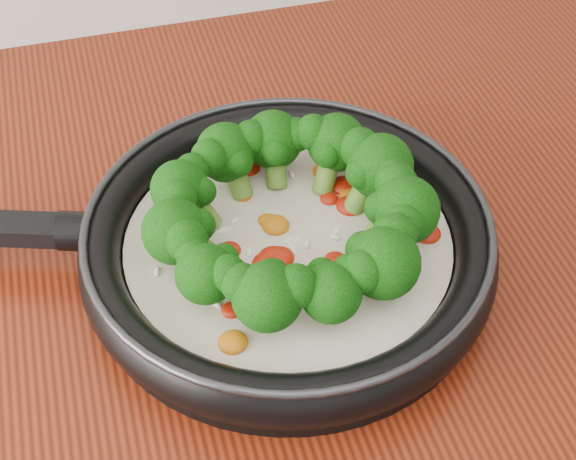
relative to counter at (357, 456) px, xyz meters
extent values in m
cube|color=#3E0F07|center=(0.00, 0.00, 0.00)|extent=(1.60, 0.80, 0.90)
cylinder|color=black|center=(-0.11, -0.04, 0.46)|extent=(0.44, 0.44, 0.01)
torus|color=black|center=(-0.11, -0.04, 0.48)|extent=(0.46, 0.46, 0.04)
torus|color=#2D2D33|center=(-0.11, -0.04, 0.51)|extent=(0.45, 0.45, 0.01)
cylinder|color=black|center=(-0.28, 0.02, 0.49)|extent=(0.04, 0.04, 0.04)
cylinder|color=beige|center=(-0.11, -0.04, 0.48)|extent=(0.36, 0.36, 0.02)
ellipsoid|color=#A71708|center=(0.01, -0.07, 0.49)|extent=(0.03, 0.03, 0.01)
ellipsoid|color=#A71708|center=(-0.20, -0.08, 0.49)|extent=(0.04, 0.04, 0.01)
ellipsoid|color=#C2640C|center=(-0.11, -0.02, 0.49)|extent=(0.03, 0.03, 0.01)
ellipsoid|color=#A71708|center=(-0.04, 0.05, 0.49)|extent=(0.02, 0.02, 0.01)
ellipsoid|color=#A71708|center=(-0.08, -0.09, 0.49)|extent=(0.03, 0.03, 0.01)
ellipsoid|color=#C2640C|center=(-0.05, 0.03, 0.49)|extent=(0.03, 0.03, 0.01)
ellipsoid|color=#A71708|center=(-0.13, -0.06, 0.49)|extent=(0.03, 0.03, 0.01)
ellipsoid|color=#A71708|center=(-0.18, 0.04, 0.49)|extent=(0.03, 0.03, 0.01)
ellipsoid|color=#C2640C|center=(-0.04, -0.01, 0.49)|extent=(0.03, 0.03, 0.01)
ellipsoid|color=#A71708|center=(-0.17, -0.11, 0.49)|extent=(0.02, 0.02, 0.01)
ellipsoid|color=#A71708|center=(-0.12, -0.06, 0.49)|extent=(0.03, 0.03, 0.01)
ellipsoid|color=#C2640C|center=(-0.13, 0.08, 0.49)|extent=(0.03, 0.03, 0.01)
ellipsoid|color=#A71708|center=(-0.16, -0.04, 0.49)|extent=(0.02, 0.02, 0.01)
ellipsoid|color=#A71708|center=(-0.04, 0.01, 0.49)|extent=(0.03, 0.03, 0.01)
ellipsoid|color=#C2640C|center=(-0.12, -0.02, 0.49)|extent=(0.02, 0.02, 0.01)
ellipsoid|color=#A71708|center=(-0.13, -0.07, 0.49)|extent=(0.04, 0.04, 0.01)
ellipsoid|color=#A71708|center=(-0.04, -0.02, 0.49)|extent=(0.03, 0.03, 0.01)
ellipsoid|color=#C2640C|center=(-0.03, 0.04, 0.49)|extent=(0.02, 0.02, 0.01)
ellipsoid|color=#A71708|center=(-0.12, 0.06, 0.49)|extent=(0.03, 0.03, 0.01)
ellipsoid|color=#A71708|center=(-0.06, 0.00, 0.49)|extent=(0.02, 0.02, 0.01)
ellipsoid|color=#C2640C|center=(-0.13, 0.02, 0.49)|extent=(0.02, 0.02, 0.01)
ellipsoid|color=#A71708|center=(-0.08, -0.08, 0.49)|extent=(0.02, 0.02, 0.01)
ellipsoid|color=#A71708|center=(-0.17, -0.06, 0.49)|extent=(0.02, 0.02, 0.01)
ellipsoid|color=#C2640C|center=(-0.18, -0.14, 0.49)|extent=(0.03, 0.03, 0.01)
ellipsoid|color=white|center=(-0.16, -0.02, 0.49)|extent=(0.01, 0.00, 0.00)
ellipsoid|color=white|center=(-0.10, -0.05, 0.49)|extent=(0.01, 0.01, 0.00)
ellipsoid|color=white|center=(-0.16, -0.10, 0.49)|extent=(0.01, 0.01, 0.00)
ellipsoid|color=white|center=(-0.09, -0.05, 0.49)|extent=(0.01, 0.01, 0.00)
ellipsoid|color=white|center=(-0.11, -0.04, 0.49)|extent=(0.01, 0.01, 0.00)
ellipsoid|color=white|center=(-0.02, -0.06, 0.49)|extent=(0.01, 0.01, 0.00)
ellipsoid|color=white|center=(-0.08, -0.12, 0.49)|extent=(0.01, 0.01, 0.00)
ellipsoid|color=white|center=(-0.06, -0.04, 0.49)|extent=(0.01, 0.01, 0.00)
ellipsoid|color=white|center=(0.01, 0.00, 0.49)|extent=(0.01, 0.01, 0.00)
ellipsoid|color=white|center=(-0.16, -0.01, 0.49)|extent=(0.01, 0.01, 0.00)
ellipsoid|color=white|center=(-0.18, -0.10, 0.49)|extent=(0.01, 0.01, 0.00)
ellipsoid|color=white|center=(-0.14, -0.10, 0.49)|extent=(0.01, 0.01, 0.00)
ellipsoid|color=white|center=(-0.15, 0.04, 0.49)|extent=(0.01, 0.01, 0.00)
ellipsoid|color=white|center=(-0.12, -0.01, 0.49)|extent=(0.01, 0.01, 0.00)
ellipsoid|color=white|center=(-0.14, -0.05, 0.49)|extent=(0.01, 0.01, 0.00)
ellipsoid|color=white|center=(-0.12, -0.03, 0.49)|extent=(0.01, 0.01, 0.00)
ellipsoid|color=white|center=(-0.02, 0.03, 0.49)|extent=(0.01, 0.01, 0.00)
ellipsoid|color=white|center=(-0.04, 0.05, 0.49)|extent=(0.01, 0.01, 0.00)
ellipsoid|color=white|center=(-0.07, -0.05, 0.49)|extent=(0.01, 0.01, 0.00)
ellipsoid|color=white|center=(-0.11, -0.05, 0.49)|extent=(0.01, 0.01, 0.00)
ellipsoid|color=white|center=(-0.15, -0.01, 0.49)|extent=(0.01, 0.01, 0.00)
ellipsoid|color=white|center=(-0.22, -0.05, 0.49)|extent=(0.01, 0.01, 0.00)
ellipsoid|color=white|center=(-0.08, 0.04, 0.49)|extent=(0.01, 0.01, 0.00)
ellipsoid|color=white|center=(-0.12, -0.06, 0.49)|extent=(0.01, 0.00, 0.00)
ellipsoid|color=white|center=(-0.11, -0.06, 0.49)|extent=(0.01, 0.01, 0.00)
cylinder|color=olive|center=(-0.03, -0.07, 0.50)|extent=(0.04, 0.03, 0.04)
sphere|color=black|center=(-0.01, -0.07, 0.53)|extent=(0.07, 0.07, 0.06)
sphere|color=black|center=(-0.01, -0.05, 0.54)|extent=(0.05, 0.05, 0.04)
sphere|color=black|center=(-0.03, -0.09, 0.53)|extent=(0.04, 0.04, 0.03)
sphere|color=black|center=(-0.03, -0.07, 0.53)|extent=(0.04, 0.04, 0.03)
cylinder|color=olive|center=(-0.03, -0.02, 0.50)|extent=(0.04, 0.03, 0.04)
sphere|color=black|center=(-0.01, -0.01, 0.53)|extent=(0.08, 0.08, 0.06)
sphere|color=black|center=(-0.03, 0.01, 0.53)|extent=(0.05, 0.05, 0.04)
sphere|color=black|center=(-0.01, -0.04, 0.53)|extent=(0.04, 0.04, 0.03)
sphere|color=black|center=(-0.03, -0.02, 0.53)|extent=(0.04, 0.04, 0.03)
cylinder|color=olive|center=(-0.05, 0.01, 0.50)|extent=(0.04, 0.04, 0.04)
sphere|color=black|center=(-0.04, 0.03, 0.53)|extent=(0.07, 0.07, 0.05)
sphere|color=black|center=(-0.06, 0.04, 0.53)|extent=(0.04, 0.04, 0.03)
sphere|color=black|center=(-0.03, 0.01, 0.53)|extent=(0.04, 0.04, 0.03)
sphere|color=black|center=(-0.06, 0.01, 0.53)|extent=(0.03, 0.03, 0.03)
cylinder|color=olive|center=(-0.10, 0.03, 0.50)|extent=(0.02, 0.04, 0.04)
sphere|color=black|center=(-0.10, 0.05, 0.52)|extent=(0.07, 0.07, 0.05)
sphere|color=black|center=(-0.12, 0.05, 0.53)|extent=(0.04, 0.04, 0.03)
sphere|color=black|center=(-0.08, 0.04, 0.53)|extent=(0.04, 0.04, 0.03)
sphere|color=black|center=(-0.10, 0.03, 0.52)|extent=(0.03, 0.03, 0.03)
cylinder|color=olive|center=(-0.14, 0.03, 0.50)|extent=(0.03, 0.04, 0.04)
sphere|color=black|center=(-0.14, 0.05, 0.52)|extent=(0.07, 0.07, 0.06)
sphere|color=black|center=(-0.16, 0.03, 0.53)|extent=(0.04, 0.04, 0.03)
sphere|color=black|center=(-0.12, 0.05, 0.53)|extent=(0.04, 0.04, 0.03)
sphere|color=black|center=(-0.13, 0.03, 0.52)|extent=(0.03, 0.03, 0.03)
cylinder|color=olive|center=(-0.17, 0.00, 0.50)|extent=(0.04, 0.03, 0.04)
sphere|color=black|center=(-0.19, 0.01, 0.52)|extent=(0.07, 0.07, 0.05)
sphere|color=black|center=(-0.19, -0.01, 0.53)|extent=(0.04, 0.04, 0.03)
sphere|color=black|center=(-0.18, 0.02, 0.53)|extent=(0.04, 0.04, 0.03)
sphere|color=black|center=(-0.17, 0.00, 0.53)|extent=(0.03, 0.03, 0.03)
cylinder|color=olive|center=(-0.19, -0.04, 0.50)|extent=(0.03, 0.02, 0.04)
sphere|color=black|center=(-0.20, -0.04, 0.52)|extent=(0.07, 0.07, 0.06)
sphere|color=black|center=(-0.20, -0.06, 0.53)|extent=(0.04, 0.04, 0.03)
sphere|color=black|center=(-0.20, -0.02, 0.53)|extent=(0.04, 0.04, 0.03)
sphere|color=black|center=(-0.18, -0.04, 0.52)|extent=(0.04, 0.04, 0.03)
cylinder|color=olive|center=(-0.17, -0.08, 0.50)|extent=(0.04, 0.03, 0.04)
sphere|color=black|center=(-0.19, -0.09, 0.52)|extent=(0.06, 0.06, 0.05)
sphere|color=black|center=(-0.17, -0.11, 0.53)|extent=(0.04, 0.04, 0.03)
sphere|color=black|center=(-0.20, -0.08, 0.53)|extent=(0.04, 0.04, 0.03)
sphere|color=black|center=(-0.17, -0.08, 0.52)|extent=(0.03, 0.03, 0.02)
cylinder|color=olive|center=(-0.14, -0.11, 0.50)|extent=(0.03, 0.04, 0.04)
sphere|color=black|center=(-0.15, -0.13, 0.52)|extent=(0.07, 0.07, 0.06)
sphere|color=black|center=(-0.13, -0.13, 0.53)|extent=(0.04, 0.04, 0.03)
sphere|color=black|center=(-0.17, -0.12, 0.53)|extent=(0.04, 0.04, 0.03)
sphere|color=black|center=(-0.14, -0.11, 0.53)|extent=(0.04, 0.04, 0.03)
cylinder|color=olive|center=(-0.10, -0.12, 0.50)|extent=(0.02, 0.04, 0.04)
sphere|color=black|center=(-0.10, -0.14, 0.52)|extent=(0.06, 0.06, 0.05)
sphere|color=black|center=(-0.08, -0.13, 0.53)|extent=(0.04, 0.04, 0.03)
sphere|color=black|center=(-0.12, -0.14, 0.53)|extent=(0.04, 0.04, 0.03)
sphere|color=black|center=(-0.10, -0.12, 0.52)|extent=(0.03, 0.03, 0.02)
cylinder|color=olive|center=(-0.06, -0.11, 0.51)|extent=(0.04, 0.04, 0.04)
sphere|color=black|center=(-0.05, -0.12, 0.53)|extent=(0.08, 0.08, 0.06)
sphere|color=black|center=(-0.04, -0.11, 0.54)|extent=(0.05, 0.05, 0.04)
sphere|color=black|center=(-0.07, -0.13, 0.53)|extent=(0.04, 0.04, 0.03)
sphere|color=black|center=(-0.06, -0.11, 0.53)|extent=(0.04, 0.04, 0.03)
camera|label=1|loc=(-0.25, -0.54, 1.02)|focal=53.14mm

